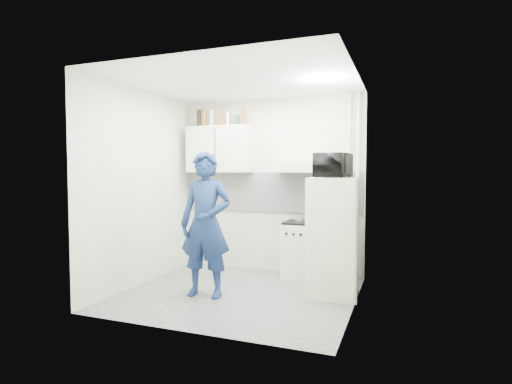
% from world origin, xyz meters
% --- Properties ---
extents(floor, '(2.80, 2.80, 0.00)m').
position_xyz_m(floor, '(0.00, 0.00, 0.00)').
color(floor, '#575757').
rests_on(floor, ground).
extents(ceiling, '(2.80, 2.80, 0.00)m').
position_xyz_m(ceiling, '(0.00, 0.00, 2.60)').
color(ceiling, white).
rests_on(ceiling, wall_back).
extents(wall_back, '(2.80, 0.00, 2.80)m').
position_xyz_m(wall_back, '(0.00, 1.25, 1.30)').
color(wall_back, beige).
rests_on(wall_back, floor).
extents(wall_left, '(0.00, 2.60, 2.60)m').
position_xyz_m(wall_left, '(-1.40, 0.00, 1.30)').
color(wall_left, beige).
rests_on(wall_left, floor).
extents(wall_right, '(0.00, 2.60, 2.60)m').
position_xyz_m(wall_right, '(1.40, 0.00, 1.30)').
color(wall_right, beige).
rests_on(wall_right, floor).
extents(person, '(0.68, 0.48, 1.75)m').
position_xyz_m(person, '(-0.34, -0.20, 0.88)').
color(person, navy).
rests_on(person, floor).
extents(stove, '(0.49, 0.49, 0.78)m').
position_xyz_m(stove, '(0.55, 1.00, 0.39)').
color(stove, beige).
rests_on(stove, floor).
extents(fridge, '(0.65, 0.65, 1.44)m').
position_xyz_m(fridge, '(1.10, 0.36, 0.72)').
color(fridge, white).
rests_on(fridge, floor).
extents(stove_top, '(0.47, 0.47, 0.03)m').
position_xyz_m(stove_top, '(0.55, 1.00, 0.79)').
color(stove_top, black).
rests_on(stove_top, stove).
extents(saucepan, '(0.16, 0.16, 0.09)m').
position_xyz_m(saucepan, '(0.52, 1.07, 0.85)').
color(saucepan, silver).
rests_on(saucepan, stove_top).
extents(microwave, '(0.56, 0.40, 0.29)m').
position_xyz_m(microwave, '(1.10, 0.36, 1.58)').
color(microwave, black).
rests_on(microwave, fridge).
extents(bottle_a, '(0.06, 0.06, 0.27)m').
position_xyz_m(bottle_a, '(-1.11, 1.07, 2.34)').
color(bottle_a, black).
rests_on(bottle_a, upper_cabinet).
extents(bottle_b, '(0.07, 0.07, 0.28)m').
position_xyz_m(bottle_b, '(-1.02, 1.07, 2.34)').
color(bottle_b, brown).
rests_on(bottle_b, upper_cabinet).
extents(bottle_c, '(0.06, 0.06, 0.25)m').
position_xyz_m(bottle_c, '(-0.89, 1.07, 2.33)').
color(bottle_c, '#B2B7BC').
rests_on(bottle_c, upper_cabinet).
extents(bottle_d, '(0.06, 0.06, 0.26)m').
position_xyz_m(bottle_d, '(-0.73, 1.07, 2.33)').
color(bottle_d, brown).
rests_on(bottle_d, upper_cabinet).
extents(canister_a, '(0.08, 0.08, 0.20)m').
position_xyz_m(canister_a, '(-0.62, 1.07, 2.30)').
color(canister_a, silver).
rests_on(canister_a, upper_cabinet).
extents(canister_b, '(0.08, 0.08, 0.15)m').
position_xyz_m(canister_b, '(-0.46, 1.07, 2.28)').
color(canister_b, '#144C1E').
rests_on(canister_b, upper_cabinet).
extents(bottle_e, '(0.06, 0.06, 0.25)m').
position_xyz_m(bottle_e, '(-0.36, 1.07, 2.33)').
color(bottle_e, brown).
rests_on(bottle_e, upper_cabinet).
extents(upper_cabinet, '(1.00, 0.35, 0.70)m').
position_xyz_m(upper_cabinet, '(-0.75, 1.07, 1.85)').
color(upper_cabinet, white).
rests_on(upper_cabinet, wall_back).
extents(range_hood, '(0.60, 0.50, 0.14)m').
position_xyz_m(range_hood, '(0.45, 1.00, 1.57)').
color(range_hood, beige).
rests_on(range_hood, wall_back).
extents(backsplash, '(2.74, 0.03, 0.60)m').
position_xyz_m(backsplash, '(0.00, 1.24, 1.20)').
color(backsplash, white).
rests_on(backsplash, wall_back).
extents(pipe_a, '(0.05, 0.05, 2.60)m').
position_xyz_m(pipe_a, '(1.30, 1.17, 1.30)').
color(pipe_a, beige).
rests_on(pipe_a, floor).
extents(pipe_b, '(0.04, 0.04, 2.60)m').
position_xyz_m(pipe_b, '(1.18, 1.17, 1.30)').
color(pipe_b, beige).
rests_on(pipe_b, floor).
extents(ceiling_spot_fixture, '(0.10, 0.10, 0.02)m').
position_xyz_m(ceiling_spot_fixture, '(1.00, 0.20, 2.57)').
color(ceiling_spot_fixture, white).
rests_on(ceiling_spot_fixture, ceiling).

